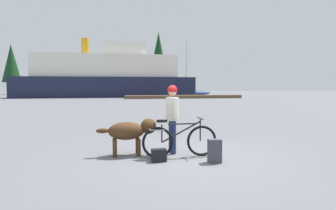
# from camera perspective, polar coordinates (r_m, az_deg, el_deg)

# --- Properties ---
(ground_plane) EXTENTS (160.00, 160.00, 0.00)m
(ground_plane) POSITION_cam_1_polar(r_m,az_deg,el_deg) (7.11, 3.61, -9.98)
(ground_plane) COLOR slate
(bicycle) EXTENTS (1.80, 0.44, 0.92)m
(bicycle) POSITION_cam_1_polar(r_m,az_deg,el_deg) (7.05, 2.21, -6.81)
(bicycle) COLOR black
(bicycle) RESTS_ON ground_plane
(person_cyclist) EXTENTS (0.32, 0.53, 1.70)m
(person_cyclist) POSITION_cam_1_polar(r_m,az_deg,el_deg) (7.39, 0.84, -1.43)
(person_cyclist) COLOR navy
(person_cyclist) RESTS_ON ground_plane
(dog) EXTENTS (1.44, 0.51, 0.89)m
(dog) POSITION_cam_1_polar(r_m,az_deg,el_deg) (7.24, -7.19, -4.95)
(dog) COLOR #472D19
(dog) RESTS_ON ground_plane
(backpack) EXTENTS (0.29, 0.22, 0.52)m
(backpack) POSITION_cam_1_polar(r_m,az_deg,el_deg) (6.66, 8.93, -8.69)
(backpack) COLOR #3F3F4C
(backpack) RESTS_ON ground_plane
(handbag_pannier) EXTENTS (0.33, 0.21, 0.29)m
(handbag_pannier) POSITION_cam_1_polar(r_m,az_deg,el_deg) (6.68, -1.76, -9.61)
(handbag_pannier) COLOR black
(handbag_pannier) RESTS_ON ground_plane
(dock_pier) EXTENTS (15.37, 2.22, 0.40)m
(dock_pier) POSITION_cam_1_polar(r_m,az_deg,el_deg) (39.17, 3.02, 1.60)
(dock_pier) COLOR brown
(dock_pier) RESTS_ON ground_plane
(ferry_boat) EXTENTS (25.10, 7.12, 8.47)m
(ferry_boat) POSITION_cam_1_polar(r_m,az_deg,el_deg) (44.84, -11.51, 5.33)
(ferry_boat) COLOR #191E38
(ferry_boat) RESTS_ON ground_plane
(sailboat_moored) EXTENTS (8.10, 2.27, 8.82)m
(sailboat_moored) POSITION_cam_1_polar(r_m,az_deg,el_deg) (48.24, 3.52, 2.36)
(sailboat_moored) COLOR navy
(sailboat_moored) RESTS_ON ground_plane
(pine_tree_far_left) EXTENTS (3.48, 3.48, 9.57)m
(pine_tree_far_left) POSITION_cam_1_polar(r_m,az_deg,el_deg) (64.78, -27.84, 7.09)
(pine_tree_far_left) COLOR #4C331E
(pine_tree_far_left) RESTS_ON ground_plane
(pine_tree_center) EXTENTS (3.61, 3.61, 9.25)m
(pine_tree_center) POSITION_cam_1_polar(r_m,az_deg,el_deg) (61.12, -5.46, 7.80)
(pine_tree_center) COLOR #4C331E
(pine_tree_center) RESTS_ON ground_plane
(pine_tree_far_right) EXTENTS (3.99, 3.99, 12.69)m
(pine_tree_far_right) POSITION_cam_1_polar(r_m,az_deg,el_deg) (62.60, -1.83, 9.40)
(pine_tree_far_right) COLOR #4C331E
(pine_tree_far_right) RESTS_ON ground_plane
(pine_tree_mid_back) EXTENTS (4.33, 4.33, 10.62)m
(pine_tree_mid_back) POSITION_cam_1_polar(r_m,az_deg,el_deg) (69.20, -9.37, 7.66)
(pine_tree_mid_back) COLOR #4C331E
(pine_tree_mid_back) RESTS_ON ground_plane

